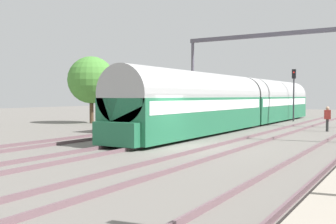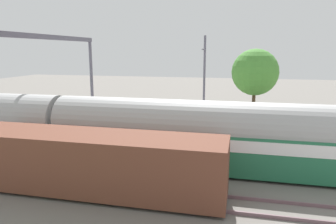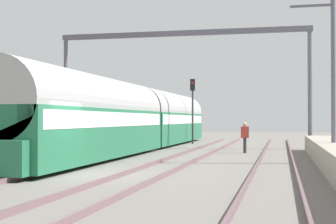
# 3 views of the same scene
# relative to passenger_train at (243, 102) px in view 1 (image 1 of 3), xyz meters

# --- Properties ---
(ground) EXTENTS (120.00, 120.00, 0.00)m
(ground) POSITION_rel_passenger_train_xyz_m (2.11, -13.94, -1.97)
(ground) COLOR slate
(track_far_west) EXTENTS (1.52, 60.00, 0.16)m
(track_far_west) POSITION_rel_passenger_train_xyz_m (-4.22, -13.94, -1.89)
(track_far_west) COLOR #6E5259
(track_far_west) RESTS_ON ground
(track_west) EXTENTS (1.52, 60.00, 0.16)m
(track_west) POSITION_rel_passenger_train_xyz_m (-0.00, -13.94, -1.89)
(track_west) COLOR #6E5259
(track_west) RESTS_ON ground
(track_east) EXTENTS (1.52, 60.00, 0.16)m
(track_east) POSITION_rel_passenger_train_xyz_m (4.22, -13.94, -1.89)
(track_east) COLOR #6E5259
(track_east) RESTS_ON ground
(track_far_east) EXTENTS (1.52, 60.00, 0.16)m
(track_far_east) POSITION_rel_passenger_train_xyz_m (8.44, -13.94, -1.89)
(track_far_east) COLOR #6E5259
(track_far_east) RESTS_ON ground
(passenger_train) EXTENTS (2.93, 32.85, 3.82)m
(passenger_train) POSITION_rel_passenger_train_xyz_m (0.00, 0.00, 0.00)
(passenger_train) COLOR #236B47
(passenger_train) RESTS_ON ground
(freight_car) EXTENTS (2.80, 13.00, 2.70)m
(freight_car) POSITION_rel_passenger_train_xyz_m (-4.22, -3.98, -0.50)
(freight_car) COLOR brown
(freight_car) RESTS_ON ground
(person_crossing) EXTENTS (0.46, 0.36, 1.73)m
(person_crossing) POSITION_rel_passenger_train_xyz_m (6.65, -1.51, -0.94)
(person_crossing) COLOR #303030
(person_crossing) RESTS_ON ground
(railway_signal_far) EXTENTS (0.36, 0.30, 5.04)m
(railway_signal_far) POSITION_rel_passenger_train_xyz_m (1.92, 8.63, 1.26)
(railway_signal_far) COLOR #2D2D33
(railway_signal_far) RESTS_ON ground
(catenary_gantry) EXTENTS (17.06, 0.28, 7.86)m
(catenary_gantry) POSITION_rel_passenger_train_xyz_m (2.11, 3.09, 3.96)
(catenary_gantry) COLOR #5D5969
(catenary_gantry) RESTS_ON ground
(tree_west_background) EXTENTS (4.23, 4.23, 6.01)m
(tree_west_background) POSITION_rel_passenger_train_xyz_m (-13.03, -3.51, 1.91)
(tree_west_background) COLOR #4C3826
(tree_west_background) RESTS_ON ground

